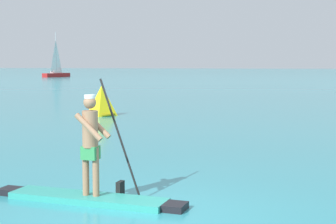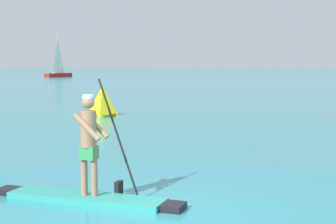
{
  "view_description": "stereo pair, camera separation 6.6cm",
  "coord_description": "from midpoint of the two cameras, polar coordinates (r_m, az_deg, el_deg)",
  "views": [
    {
      "loc": [
        2.08,
        -7.2,
        2.29
      ],
      "look_at": [
        -1.35,
        6.98,
        0.91
      ],
      "focal_mm": 54.99,
      "sensor_mm": 36.0,
      "label": 1
    },
    {
      "loc": [
        2.14,
        -7.18,
        2.29
      ],
      "look_at": [
        -1.35,
        6.98,
        0.91
      ],
      "focal_mm": 54.99,
      "sensor_mm": 36.0,
      "label": 2
    }
  ],
  "objects": [
    {
      "name": "race_marker_buoy",
      "position": [
        22.83,
        -7.18,
        1.1
      ],
      "size": [
        1.21,
        1.21,
        1.33
      ],
      "color": "yellow",
      "rests_on": "ground"
    },
    {
      "name": "sailboat_left_horizon",
      "position": [
        88.37,
        -12.04,
        4.46
      ],
      "size": [
        2.93,
        5.43,
        7.47
      ],
      "rotation": [
        0.0,
        0.0,
        4.37
      ],
      "color": "#A51E1E",
      "rests_on": "ground"
    },
    {
      "name": "ground",
      "position": [
        7.84,
        -2.46,
        -11.61
      ],
      "size": [
        440.0,
        440.0,
        0.0
      ],
      "primitive_type": "plane",
      "color": "teal"
    },
    {
      "name": "paddleboarder_mid_center",
      "position": [
        8.69,
        -8.6,
        -7.34
      ],
      "size": [
        3.42,
        0.88,
        2.07
      ],
      "rotation": [
        0.0,
        0.0,
        -0.1
      ],
      "color": "teal",
      "rests_on": "ground"
    }
  ]
}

